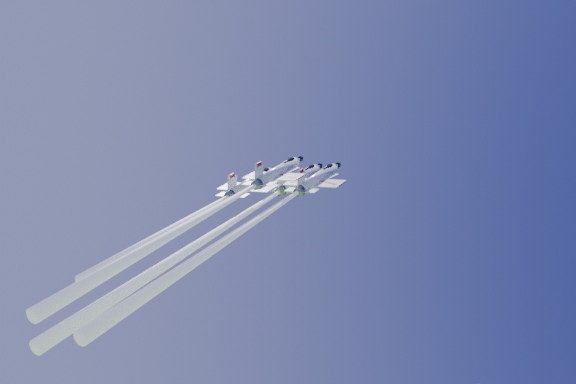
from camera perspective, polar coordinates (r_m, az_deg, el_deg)
name	(u,v)px	position (r m, az deg, el deg)	size (l,w,h in m)	color
jet_lead	(228,225)	(101.66, -5.40, -2.93)	(43.17, 33.09, 50.17)	white
jet_left	(205,210)	(105.13, -7.40, -1.61)	(32.60, 24.64, 32.45)	white
jet_right	(253,222)	(94.86, -3.09, -2.68)	(39.57, 30.26, 44.71)	white
jet_slot	(211,211)	(91.77, -6.87, -1.72)	(36.52, 27.87, 40.31)	white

